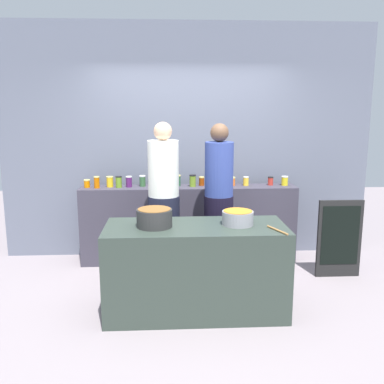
{
  "coord_description": "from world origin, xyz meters",
  "views": [
    {
      "loc": [
        -0.24,
        -4.13,
        1.94
      ],
      "look_at": [
        0.0,
        0.35,
        1.05
      ],
      "focal_mm": 39.85,
      "sensor_mm": 36.0,
      "label": 1
    }
  ],
  "objects_px": {
    "preserve_jar_2": "(110,182)",
    "wooden_spoon": "(277,230)",
    "preserve_jar_10": "(202,181)",
    "preserve_jar_8": "(177,180)",
    "preserve_jar_0": "(87,183)",
    "preserve_jar_7": "(168,181)",
    "cooking_pot_left": "(154,218)",
    "preserve_jar_4": "(129,182)",
    "preserve_jar_11": "(211,182)",
    "preserve_jar_13": "(246,181)",
    "cook_with_tongs": "(164,211)",
    "cook_in_cap": "(219,210)",
    "preserve_jar_12": "(232,181)",
    "preserve_jar_3": "(119,182)",
    "preserve_jar_14": "(271,181)",
    "preserve_jar_1": "(97,182)",
    "preserve_jar_6": "(155,181)",
    "chalkboard_sign": "(339,238)",
    "preserve_jar_5": "(142,181)",
    "preserve_jar_15": "(285,181)",
    "cooking_pot_center": "(238,218)",
    "preserve_jar_9": "(193,181)"
  },
  "relations": [
    {
      "from": "preserve_jar_4",
      "to": "preserve_jar_13",
      "type": "height_order",
      "value": "preserve_jar_4"
    },
    {
      "from": "cook_with_tongs",
      "to": "cook_in_cap",
      "type": "bearing_deg",
      "value": 3.18
    },
    {
      "from": "preserve_jar_12",
      "to": "chalkboard_sign",
      "type": "bearing_deg",
      "value": -30.35
    },
    {
      "from": "cook_with_tongs",
      "to": "chalkboard_sign",
      "type": "distance_m",
      "value": 2.05
    },
    {
      "from": "preserve_jar_2",
      "to": "preserve_jar_8",
      "type": "bearing_deg",
      "value": 1.69
    },
    {
      "from": "cook_in_cap",
      "to": "preserve_jar_12",
      "type": "bearing_deg",
      "value": 69.74
    },
    {
      "from": "preserve_jar_2",
      "to": "preserve_jar_14",
      "type": "height_order",
      "value": "preserve_jar_2"
    },
    {
      "from": "preserve_jar_2",
      "to": "chalkboard_sign",
      "type": "bearing_deg",
      "value": -13.71
    },
    {
      "from": "preserve_jar_2",
      "to": "preserve_jar_13",
      "type": "bearing_deg",
      "value": 0.16
    },
    {
      "from": "preserve_jar_3",
      "to": "preserve_jar_14",
      "type": "distance_m",
      "value": 1.91
    },
    {
      "from": "preserve_jar_10",
      "to": "preserve_jar_8",
      "type": "bearing_deg",
      "value": -178.17
    },
    {
      "from": "preserve_jar_8",
      "to": "preserve_jar_14",
      "type": "distance_m",
      "value": 1.19
    },
    {
      "from": "preserve_jar_8",
      "to": "wooden_spoon",
      "type": "bearing_deg",
      "value": -62.68
    },
    {
      "from": "preserve_jar_15",
      "to": "preserve_jar_13",
      "type": "bearing_deg",
      "value": 178.64
    },
    {
      "from": "preserve_jar_6",
      "to": "chalkboard_sign",
      "type": "xyz_separation_m",
      "value": [
        2.13,
        -0.67,
        -0.57
      ]
    },
    {
      "from": "preserve_jar_4",
      "to": "preserve_jar_1",
      "type": "bearing_deg",
      "value": -172.81
    },
    {
      "from": "preserve_jar_2",
      "to": "wooden_spoon",
      "type": "distance_m",
      "value": 2.37
    },
    {
      "from": "preserve_jar_15",
      "to": "preserve_jar_8",
      "type": "bearing_deg",
      "value": 178.68
    },
    {
      "from": "preserve_jar_2",
      "to": "preserve_jar_11",
      "type": "bearing_deg",
      "value": -2.99
    },
    {
      "from": "preserve_jar_0",
      "to": "preserve_jar_13",
      "type": "bearing_deg",
      "value": 0.74
    },
    {
      "from": "preserve_jar_0",
      "to": "wooden_spoon",
      "type": "xyz_separation_m",
      "value": [
        1.98,
        -1.62,
        -0.15
      ]
    },
    {
      "from": "preserve_jar_11",
      "to": "preserve_jar_0",
      "type": "bearing_deg",
      "value": 178.32
    },
    {
      "from": "preserve_jar_7",
      "to": "cooking_pot_left",
      "type": "bearing_deg",
      "value": -94.9
    },
    {
      "from": "preserve_jar_1",
      "to": "wooden_spoon",
      "type": "height_order",
      "value": "preserve_jar_1"
    },
    {
      "from": "preserve_jar_2",
      "to": "preserve_jar_4",
      "type": "bearing_deg",
      "value": -4.33
    },
    {
      "from": "preserve_jar_0",
      "to": "preserve_jar_7",
      "type": "height_order",
      "value": "preserve_jar_7"
    },
    {
      "from": "preserve_jar_3",
      "to": "cooking_pot_left",
      "type": "relative_size",
      "value": 0.43
    },
    {
      "from": "preserve_jar_5",
      "to": "cook_in_cap",
      "type": "relative_size",
      "value": 0.08
    },
    {
      "from": "preserve_jar_9",
      "to": "preserve_jar_14",
      "type": "relative_size",
      "value": 1.39
    },
    {
      "from": "preserve_jar_7",
      "to": "preserve_jar_14",
      "type": "relative_size",
      "value": 1.17
    },
    {
      "from": "preserve_jar_1",
      "to": "preserve_jar_2",
      "type": "xyz_separation_m",
      "value": [
        0.15,
        0.07,
        -0.01
      ]
    },
    {
      "from": "preserve_jar_5",
      "to": "preserve_jar_8",
      "type": "relative_size",
      "value": 1.0
    },
    {
      "from": "preserve_jar_6",
      "to": "preserve_jar_11",
      "type": "xyz_separation_m",
      "value": [
        0.7,
        -0.08,
        -0.0
      ]
    },
    {
      "from": "preserve_jar_0",
      "to": "preserve_jar_15",
      "type": "xyz_separation_m",
      "value": [
        2.48,
        0.01,
        0.01
      ]
    },
    {
      "from": "preserve_jar_11",
      "to": "cooking_pot_center",
      "type": "distance_m",
      "value": 1.36
    },
    {
      "from": "preserve_jar_0",
      "to": "preserve_jar_2",
      "type": "distance_m",
      "value": 0.28
    },
    {
      "from": "preserve_jar_1",
      "to": "preserve_jar_7",
      "type": "relative_size",
      "value": 1.15
    },
    {
      "from": "preserve_jar_0",
      "to": "preserve_jar_1",
      "type": "distance_m",
      "value": 0.14
    },
    {
      "from": "preserve_jar_2",
      "to": "cooking_pot_left",
      "type": "xyz_separation_m",
      "value": [
        0.6,
        -1.44,
        -0.1
      ]
    },
    {
      "from": "preserve_jar_0",
      "to": "cooking_pot_left",
      "type": "distance_m",
      "value": 1.67
    },
    {
      "from": "preserve_jar_4",
      "to": "preserve_jar_11",
      "type": "distance_m",
      "value": 1.03
    },
    {
      "from": "preserve_jar_0",
      "to": "preserve_jar_2",
      "type": "bearing_deg",
      "value": 4.26
    },
    {
      "from": "preserve_jar_7",
      "to": "preserve_jar_8",
      "type": "height_order",
      "value": "preserve_jar_8"
    },
    {
      "from": "preserve_jar_5",
      "to": "wooden_spoon",
      "type": "height_order",
      "value": "preserve_jar_5"
    },
    {
      "from": "preserve_jar_4",
      "to": "wooden_spoon",
      "type": "xyz_separation_m",
      "value": [
        1.46,
        -1.63,
        -0.17
      ]
    },
    {
      "from": "preserve_jar_0",
      "to": "preserve_jar_7",
      "type": "xyz_separation_m",
      "value": [
        1.0,
        0.02,
        0.01
      ]
    },
    {
      "from": "preserve_jar_6",
      "to": "preserve_jar_12",
      "type": "bearing_deg",
      "value": 0.23
    },
    {
      "from": "preserve_jar_2",
      "to": "cooking_pot_left",
      "type": "bearing_deg",
      "value": -67.46
    },
    {
      "from": "preserve_jar_1",
      "to": "preserve_jar_12",
      "type": "relative_size",
      "value": 1.33
    },
    {
      "from": "preserve_jar_0",
      "to": "wooden_spoon",
      "type": "height_order",
      "value": "preserve_jar_0"
    }
  ]
}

